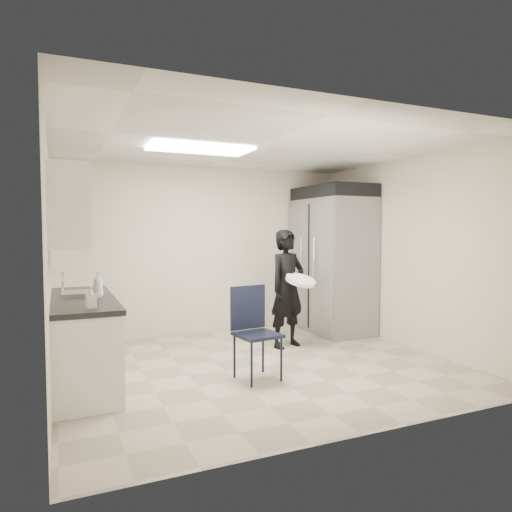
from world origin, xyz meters
name	(u,v)px	position (x,y,z in m)	size (l,w,h in m)	color
floor	(260,366)	(0.00, 0.00, 0.00)	(4.50, 4.50, 0.00)	#B2A18B
ceiling	(260,144)	(0.00, 0.00, 2.60)	(4.50, 4.50, 0.00)	white
back_wall	(208,250)	(0.00, 2.00, 1.30)	(4.50, 4.50, 0.00)	beige
left_wall	(49,262)	(-2.25, 0.00, 1.30)	(4.00, 4.00, 0.00)	beige
right_wall	(410,253)	(2.25, 0.00, 1.30)	(4.00, 4.00, 0.00)	beige
ceiling_panel	(200,149)	(-0.60, 0.40, 2.57)	(1.20, 0.60, 0.02)	white
lower_counter	(83,343)	(-1.95, 0.20, 0.43)	(0.60, 1.90, 0.86)	silver
countertop	(82,300)	(-1.95, 0.20, 0.89)	(0.64, 1.95, 0.05)	black
sink	(83,298)	(-1.93, 0.45, 0.87)	(0.42, 0.40, 0.14)	gray
faucet	(63,285)	(-2.13, 0.45, 1.02)	(0.02, 0.02, 0.24)	silver
upper_cabinets	(67,209)	(-2.08, 0.20, 1.83)	(0.35, 1.80, 0.75)	silver
towel_dispenser	(60,229)	(-2.14, 1.35, 1.62)	(0.22, 0.30, 0.35)	black
notice_sticker_left	(50,270)	(-2.24, 0.10, 1.22)	(0.00, 0.12, 0.07)	yellow
notice_sticker_right	(51,272)	(-2.24, 0.30, 1.18)	(0.00, 0.12, 0.07)	yellow
commercial_fridge	(332,265)	(1.83, 1.27, 1.05)	(0.80, 1.35, 2.10)	gray
fridge_compressor	(333,193)	(1.83, 1.27, 2.20)	(0.80, 1.35, 0.20)	black
folding_chair	(258,335)	(-0.22, -0.43, 0.49)	(0.43, 0.43, 0.97)	black
man_tuxedo	(287,288)	(0.72, 0.68, 0.81)	(0.59, 0.40, 1.62)	black
bucket_lid	(301,280)	(0.79, 0.44, 0.94)	(0.40, 0.40, 0.05)	silver
soap_bottle_a	(98,285)	(-1.79, 0.12, 1.05)	(0.11, 0.11, 0.27)	white
soap_bottle_b	(91,297)	(-1.91, -0.53, 1.01)	(0.09, 0.09, 0.19)	silver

